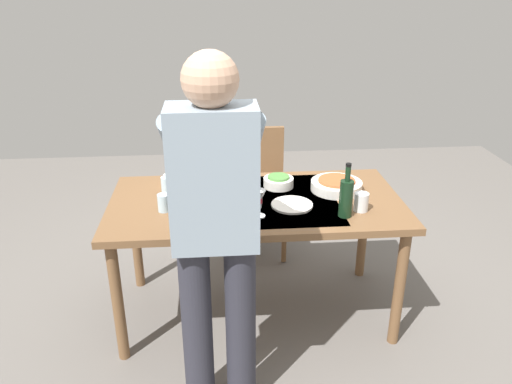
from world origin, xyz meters
The scene contains 16 objects.
ground_plane centered at (0.00, 0.00, 0.00)m, with size 6.00×6.00×0.00m, color #66605B.
dining_table centered at (0.00, 0.00, 0.68)m, with size 1.65×0.84×0.76m.
chair_near centered at (-0.08, -0.80, 0.53)m, with size 0.40×0.40×0.91m.
person_server centered at (0.23, 0.68, 0.96)m, with size 0.42×0.61×1.69m.
wine_bottle centered at (-0.45, 0.24, 0.87)m, with size 0.07×0.07×0.30m.
wine_glass_left centered at (0.00, 0.21, 0.86)m, with size 0.07×0.07×0.15m.
water_cup_near_left centered at (0.51, -0.12, 0.81)m, with size 0.06×0.06×0.11m, color silver.
water_cup_near_right centered at (0.01, 0.09, 0.81)m, with size 0.07×0.07×0.10m, color silver.
water_cup_far_left centered at (-0.55, 0.18, 0.81)m, with size 0.08×0.08×0.10m, color silver.
water_cup_far_right centered at (0.51, 0.10, 0.81)m, with size 0.07×0.07×0.10m, color silver.
serving_bowl_pasta centered at (-0.48, -0.10, 0.79)m, with size 0.30×0.30×0.07m.
side_bowl_salad centered at (-0.15, -0.18, 0.79)m, with size 0.18×0.18×0.07m.
side_bowl_bread centered at (0.46, -0.29, 0.79)m, with size 0.16×0.16×0.07m.
dinner_plate_near centered at (0.21, 0.17, 0.77)m, with size 0.23×0.23×0.01m, color white.
dinner_plate_far centered at (-0.19, 0.09, 0.77)m, with size 0.23×0.23×0.01m, color white.
table_fork centered at (0.15, -0.10, 0.76)m, with size 0.01×0.18×0.01m, color silver.
Camera 1 is at (0.22, 2.58, 1.95)m, focal length 35.36 mm.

